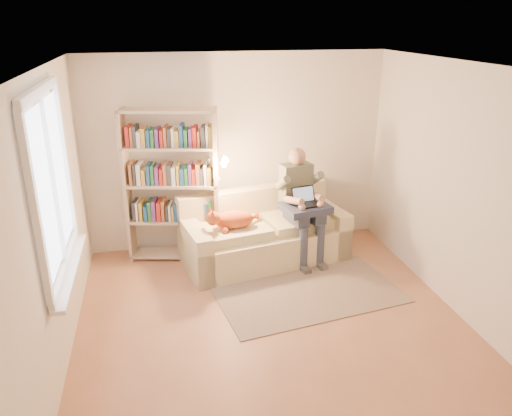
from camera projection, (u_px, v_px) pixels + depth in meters
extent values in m
plane|color=#986245|center=(275.00, 330.00, 5.10)|extent=(4.50, 4.50, 0.00)
cube|color=white|center=(280.00, 68.00, 4.17)|extent=(4.00, 4.50, 0.02)
cube|color=silver|center=(50.00, 230.00, 4.25)|extent=(0.02, 4.50, 2.60)
cube|color=silver|center=(470.00, 197.00, 5.02)|extent=(0.02, 4.50, 2.60)
cube|color=silver|center=(236.00, 152.00, 6.69)|extent=(4.00, 0.02, 2.60)
cube|color=silver|center=(383.00, 368.00, 2.58)|extent=(4.00, 0.02, 2.60)
plane|color=white|center=(52.00, 184.00, 4.32)|extent=(0.00, 1.50, 1.50)
cube|color=white|center=(39.00, 91.00, 4.03)|extent=(0.05, 1.50, 0.08)
cube|color=white|center=(65.00, 265.00, 4.60)|extent=(0.05, 1.50, 0.08)
cube|color=white|center=(53.00, 184.00, 4.32)|extent=(0.04, 0.05, 1.50)
cube|color=white|center=(71.00, 269.00, 4.63)|extent=(0.12, 1.52, 0.04)
cube|color=beige|center=(265.00, 244.00, 6.52)|extent=(2.23, 1.32, 0.44)
cube|color=beige|center=(254.00, 204.00, 6.67)|extent=(2.09, 0.61, 0.45)
cube|color=beige|center=(195.00, 250.00, 6.14)|extent=(0.39, 0.96, 0.63)
cube|color=beige|center=(327.00, 227.00, 6.83)|extent=(0.39, 0.96, 0.63)
cube|color=beige|center=(232.00, 232.00, 6.20)|extent=(0.99, 0.79, 0.13)
cube|color=beige|center=(299.00, 221.00, 6.54)|extent=(0.99, 0.79, 0.13)
cube|color=slate|center=(296.00, 184.00, 6.43)|extent=(0.43, 0.29, 0.54)
sphere|color=tan|center=(297.00, 156.00, 6.28)|extent=(0.22, 0.22, 0.22)
cube|color=#363D4C|center=(296.00, 216.00, 6.29)|extent=(0.24, 0.47, 0.17)
cube|color=#363D4C|center=(313.00, 213.00, 6.37)|extent=(0.24, 0.47, 0.17)
cylinder|color=#363D4C|center=(303.00, 249.00, 6.23)|extent=(0.11, 0.11, 0.58)
cylinder|color=#363D4C|center=(320.00, 246.00, 6.32)|extent=(0.11, 0.11, 0.58)
ellipsoid|color=orange|center=(233.00, 220.00, 6.11)|extent=(0.53, 0.35, 0.22)
sphere|color=orange|center=(212.00, 219.00, 5.95)|extent=(0.17, 0.17, 0.17)
cylinder|color=orange|center=(250.00, 219.00, 6.27)|extent=(0.24, 0.09, 0.07)
cube|color=#2C324D|center=(305.00, 208.00, 6.28)|extent=(0.64, 0.56, 0.09)
cube|color=black|center=(307.00, 205.00, 6.22)|extent=(0.34, 0.27, 0.02)
cube|color=black|center=(303.00, 194.00, 6.28)|extent=(0.32, 0.14, 0.20)
plane|color=#8CA5CC|center=(303.00, 194.00, 6.28)|extent=(0.29, 0.15, 0.26)
cube|color=tan|center=(127.00, 186.00, 6.31)|extent=(0.10, 0.30, 1.99)
cube|color=tan|center=(217.00, 186.00, 6.31)|extent=(0.10, 0.30, 1.99)
cube|color=tan|center=(176.00, 253.00, 6.65)|extent=(1.22, 0.54, 0.03)
cube|color=tan|center=(174.00, 220.00, 6.47)|extent=(1.22, 0.54, 0.03)
cube|color=tan|center=(172.00, 184.00, 6.30)|extent=(1.22, 0.54, 0.03)
cube|color=tan|center=(169.00, 147.00, 6.13)|extent=(1.22, 0.54, 0.03)
cube|color=tan|center=(167.00, 110.00, 5.97)|extent=(1.22, 0.54, 0.03)
cube|color=gold|center=(173.00, 210.00, 6.43)|extent=(1.04, 0.44, 0.24)
cube|color=#1E4C8C|center=(171.00, 174.00, 6.25)|extent=(1.04, 0.44, 0.24)
cube|color=#267233|center=(169.00, 136.00, 6.08)|extent=(1.04, 0.44, 0.24)
cylinder|color=white|center=(210.00, 182.00, 6.29)|extent=(0.11, 0.11, 0.04)
cone|color=white|center=(222.00, 161.00, 6.06)|extent=(0.16, 0.18, 0.17)
cube|color=gray|center=(308.00, 292.00, 5.80)|extent=(2.25, 1.55, 0.01)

